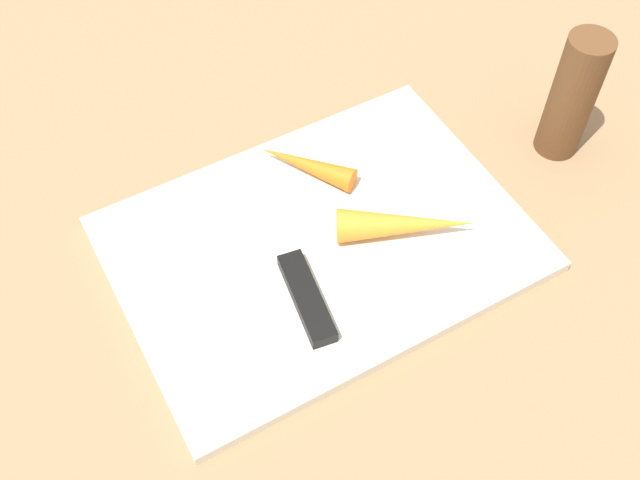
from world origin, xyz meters
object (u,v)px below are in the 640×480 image
at_px(carrot_short, 306,164).
at_px(cutting_board, 320,244).
at_px(carrot_long, 406,224).
at_px(knife, 301,286).
at_px(pepper_grinder, 572,97).

bearing_deg(carrot_short, cutting_board, 124.81).
xyz_separation_m(carrot_long, carrot_short, (0.04, -0.11, -0.00)).
bearing_deg(cutting_board, knife, 43.62).
distance_m(knife, pepper_grinder, 0.31).
distance_m(cutting_board, knife, 0.06).
relative_size(knife, pepper_grinder, 1.51).
height_order(cutting_board, pepper_grinder, pepper_grinder).
bearing_deg(cutting_board, carrot_long, 154.80).
distance_m(cutting_board, pepper_grinder, 0.27).
xyz_separation_m(carrot_long, pepper_grinder, (-0.20, -0.03, 0.04)).
bearing_deg(pepper_grinder, knife, 5.86).
bearing_deg(carrot_long, carrot_short, 139.02).
distance_m(knife, carrot_long, 0.11).
bearing_deg(pepper_grinder, carrot_long, 7.64).
xyz_separation_m(cutting_board, knife, (0.04, 0.04, 0.01)).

